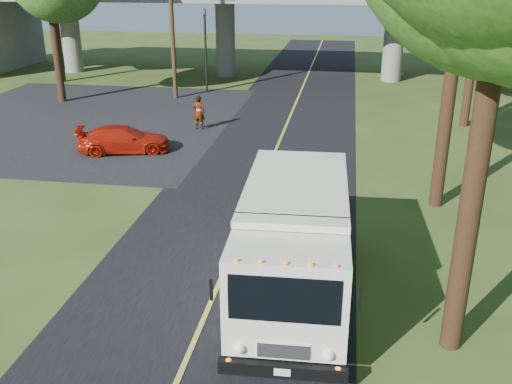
% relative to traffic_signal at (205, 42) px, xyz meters
% --- Properties ---
extents(ground, '(120.00, 120.00, 0.00)m').
position_rel_traffic_signal_xyz_m(ground, '(6.00, -26.00, -3.20)').
color(ground, '#344719').
rests_on(ground, ground).
extents(road, '(7.00, 90.00, 0.02)m').
position_rel_traffic_signal_xyz_m(road, '(6.00, -16.00, -3.19)').
color(road, black).
rests_on(road, ground).
extents(parking_lot, '(16.00, 18.00, 0.01)m').
position_rel_traffic_signal_xyz_m(parking_lot, '(-5.00, -8.00, -3.19)').
color(parking_lot, black).
rests_on(parking_lot, ground).
extents(lane_line, '(0.12, 90.00, 0.01)m').
position_rel_traffic_signal_xyz_m(lane_line, '(6.00, -16.00, -3.17)').
color(lane_line, gold).
rests_on(lane_line, road).
extents(overpass, '(54.00, 10.00, 7.30)m').
position_rel_traffic_signal_xyz_m(overpass, '(6.00, 6.00, 1.36)').
color(overpass, slate).
rests_on(overpass, ground).
extents(traffic_signal, '(0.18, 0.22, 5.20)m').
position_rel_traffic_signal_xyz_m(traffic_signal, '(0.00, 0.00, 0.00)').
color(traffic_signal, black).
rests_on(traffic_signal, ground).
extents(utility_pole, '(1.60, 0.26, 9.00)m').
position_rel_traffic_signal_xyz_m(utility_pole, '(-1.50, -2.00, 1.40)').
color(utility_pole, '#472D19').
rests_on(utility_pole, ground).
extents(step_van, '(2.72, 6.80, 2.82)m').
position_rel_traffic_signal_xyz_m(step_van, '(7.94, -23.62, -1.67)').
color(step_van, silver).
rests_on(step_van, ground).
extents(red_sedan, '(4.30, 2.71, 1.16)m').
position_rel_traffic_signal_xyz_m(red_sedan, '(-0.56, -12.99, -2.62)').
color(red_sedan, '#B81B0B').
rests_on(red_sedan, ground).
extents(pedestrian, '(0.65, 0.46, 1.70)m').
position_rel_traffic_signal_xyz_m(pedestrian, '(1.76, -8.82, -2.35)').
color(pedestrian, gray).
rests_on(pedestrian, ground).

